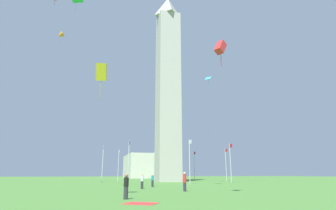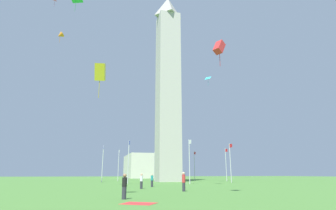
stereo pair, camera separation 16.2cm
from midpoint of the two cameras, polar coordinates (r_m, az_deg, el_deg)
ground_plane at (r=58.75m, az=0.08°, el=-16.00°), size 260.00×260.00×0.00m
obelisk_monument at (r=62.26m, az=0.07°, el=4.96°), size 4.90×4.90×44.56m
flagpole_n at (r=45.69m, az=4.70°, el=-11.37°), size 1.12×0.14×7.26m
flagpole_ne at (r=53.28m, az=13.23°, el=-11.48°), size 1.12×0.14×7.26m
flagpole_e at (r=63.68m, az=12.31°, el=-11.95°), size 1.12×0.14×7.26m
flagpole_se at (r=70.89m, az=5.72°, el=-12.42°), size 1.12×0.14×7.26m
flagpole_s at (r=71.98m, az=-2.83°, el=-12.50°), size 1.12×0.14×7.26m
flagpole_sw at (r=66.56m, az=-10.40°, el=-12.14°), size 1.12×0.14×7.26m
flagpole_w at (r=56.68m, az=-13.64°, el=-11.61°), size 1.12×0.14×7.26m
flagpole_nw at (r=47.36m, az=-8.30°, el=-11.38°), size 1.12×0.14×7.26m
person_black_shirt at (r=18.52m, az=-9.00°, el=-16.74°), size 0.32×0.32×1.62m
person_white_shirt at (r=30.94m, az=-5.52°, el=-15.82°), size 0.32×0.32×1.65m
person_red_shirt at (r=26.50m, az=3.54°, el=-15.95°), size 0.32×0.32×1.78m
person_teal_shirt at (r=35.23m, az=-3.28°, el=-15.71°), size 0.32×0.32×1.63m
kite_orange_delta at (r=49.36m, az=-21.87°, el=13.59°), size 1.14×1.39×1.93m
kite_red_box at (r=23.72m, az=11.03°, el=11.93°), size 1.05×1.25×2.37m
kite_yellow_box at (r=21.89m, az=-14.02°, el=6.82°), size 1.29×0.92×2.88m
kite_pink_delta at (r=57.65m, az=-22.84°, el=19.96°), size 1.65×1.66×2.15m
kite_cyan_diamond at (r=55.16m, az=8.58°, el=5.63°), size 1.47×1.45×2.01m
distant_building at (r=111.94m, az=-5.70°, el=-12.87°), size 25.66×11.53×9.07m
picnic_blanket_near_first_person at (r=15.93m, az=-5.93°, el=-20.11°), size 2.15×2.27×0.01m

